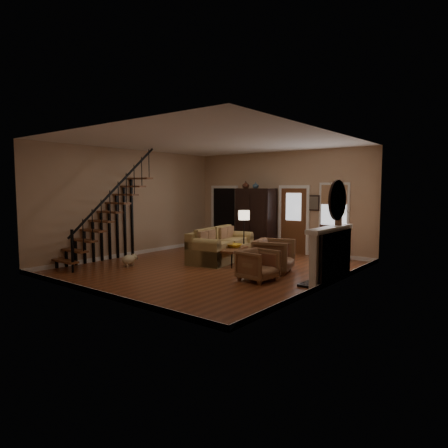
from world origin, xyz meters
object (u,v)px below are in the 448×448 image
Objects in this scene: armoire at (256,220)px; coffee_table at (230,256)px; side_chair at (324,243)px; sofa at (221,246)px; floor_lamp at (244,235)px; armchair_left at (258,265)px; armchair_right at (274,256)px.

armoire reaches higher than coffee_table.
armoire is 2.06× the size of side_chair.
floor_lamp is at bearing 53.28° from sofa.
armchair_left reaches higher than coffee_table.
armoire is at bearing 110.66° from floor_lamp.
armoire is 2.23m from sofa.
sofa reaches higher than coffee_table.
side_chair is at bearing 3.48° from armchair_left.
sofa reaches higher than armchair_right.
side_chair reaches higher than armchair_left.
armchair_left is at bearing -91.69° from side_chair.
armchair_right is (2.04, -0.42, -0.02)m from sofa.
sofa is 2.66m from armchair_left.
sofa is 2.30× the size of side_chair.
coffee_table is at bearing 69.83° from armchair_right.
armoire is 2.28× the size of armchair_right.
armoire is 4.40m from armchair_left.
floor_lamp is 1.42× the size of side_chair.
sofa is at bearing 62.12° from armchair_left.
armoire is 2.68× the size of armchair_left.
floor_lamp is at bearing -147.47° from side_chair.
armchair_right is at bearing -4.52° from coffee_table.
floor_lamp reaches higher than armchair_right.
side_chair is (2.55, -0.20, -0.54)m from armoire.
armchair_left is 2.86m from floor_lamp.
armchair_right is (2.26, -2.56, -0.63)m from armoire.
armchair_right is at bearing -21.71° from sofa.
coffee_table is 1.52× the size of armchair_left.
armchair_left is 0.77× the size of side_chair.
sofa is at bearing 150.23° from coffee_table.
armchair_left is at bearing -43.01° from sofa.
coffee_table is 2.05m from armchair_left.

